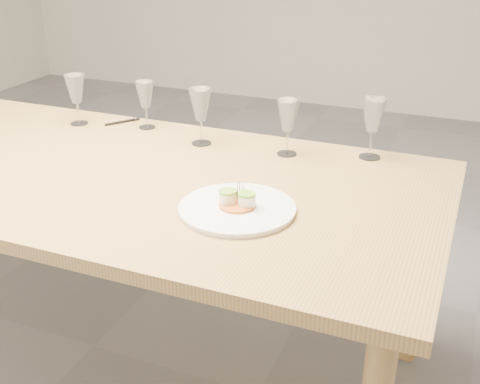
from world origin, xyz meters
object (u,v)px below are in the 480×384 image
at_px(dinner_plate, 237,208).
at_px(wine_glass_4, 373,117).
at_px(ballpoint_pen, 123,122).
at_px(wine_glass_0, 76,90).
at_px(wine_glass_1, 145,96).
at_px(dining_table, 73,181).
at_px(wine_glass_3, 288,117).
at_px(wine_glass_2, 200,106).

bearing_deg(dinner_plate, wine_glass_4, 65.40).
distance_m(ballpoint_pen, wine_glass_4, 0.97).
xyz_separation_m(dinner_plate, wine_glass_0, (-0.86, 0.47, 0.12)).
distance_m(wine_glass_1, wine_glass_4, 0.85).
xyz_separation_m(ballpoint_pen, wine_glass_4, (0.97, -0.00, 0.14)).
height_order(dinner_plate, wine_glass_1, wine_glass_1).
distance_m(wine_glass_0, wine_glass_1, 0.27).
xyz_separation_m(dining_table, wine_glass_4, (0.90, 0.42, 0.21)).
height_order(dinner_plate, wine_glass_3, wine_glass_3).
height_order(dining_table, wine_glass_4, wine_glass_4).
xyz_separation_m(dinner_plate, wine_glass_2, (-0.33, 0.45, 0.13)).
bearing_deg(wine_glass_3, wine_glass_0, 179.59).
bearing_deg(dining_table, wine_glass_3, 28.18).
relative_size(dining_table, wine_glass_0, 12.45).
relative_size(wine_glass_0, wine_glass_2, 0.97).
relative_size(dining_table, wine_glass_1, 13.43).
relative_size(dinner_plate, wine_glass_1, 1.79).
xyz_separation_m(wine_glass_0, wine_glass_1, (0.27, 0.06, -0.01)).
height_order(dining_table, wine_glass_0, wine_glass_0).
xyz_separation_m(dining_table, ballpoint_pen, (-0.07, 0.42, 0.07)).
distance_m(dinner_plate, wine_glass_0, 0.99).
height_order(dining_table, ballpoint_pen, ballpoint_pen).
bearing_deg(ballpoint_pen, wine_glass_1, -62.59).
bearing_deg(wine_glass_0, dinner_plate, -28.70).
xyz_separation_m(wine_glass_1, wine_glass_2, (0.27, -0.08, 0.01)).
bearing_deg(wine_glass_4, wine_glass_3, -163.68).
bearing_deg(wine_glass_0, wine_glass_3, -0.41).
bearing_deg(wine_glass_2, wine_glass_3, 2.84).
height_order(ballpoint_pen, wine_glass_0, wine_glass_0).
height_order(wine_glass_0, wine_glass_3, wine_glass_0).
relative_size(dining_table, wine_glass_3, 12.68).
xyz_separation_m(wine_glass_1, wine_glass_4, (0.85, 0.01, 0.02)).
bearing_deg(dinner_plate, wine_glass_2, 125.93).
bearing_deg(wine_glass_4, wine_glass_2, -170.85).
bearing_deg(wine_glass_2, wine_glass_0, 177.70).
distance_m(dining_table, dinner_plate, 0.66).
xyz_separation_m(dinner_plate, wine_glass_4, (0.25, 0.54, 0.13)).
relative_size(dinner_plate, wine_glass_3, 1.69).
distance_m(dining_table, wine_glass_1, 0.45).
height_order(dining_table, wine_glass_3, wine_glass_3).
bearing_deg(wine_glass_0, wine_glass_1, 12.75).
bearing_deg(wine_glass_3, ballpoint_pen, 173.42).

